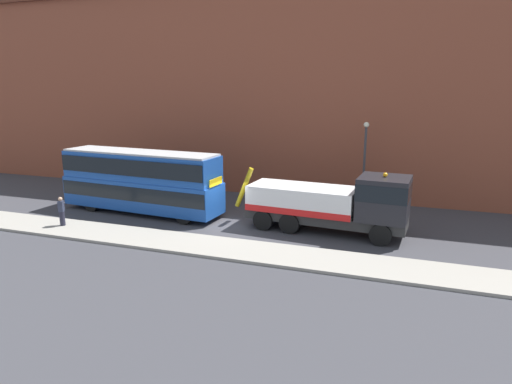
{
  "coord_description": "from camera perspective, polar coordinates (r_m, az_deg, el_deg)",
  "views": [
    {
      "loc": [
        9.78,
        -23.81,
        8.02
      ],
      "look_at": [
        1.4,
        0.36,
        2.0
      ],
      "focal_mm": 31.19,
      "sensor_mm": 36.0,
      "label": 1
    }
  ],
  "objects": [
    {
      "name": "near_kerb",
      "position": [
        23.31,
        -6.99,
        -6.79
      ],
      "size": [
        60.0,
        2.8,
        0.15
      ],
      "primitive_type": "cube",
      "color": "gray",
      "rests_on": "ground_plane"
    },
    {
      "name": "pedestrian_onlooker",
      "position": [
        28.25,
        -23.66,
        -2.32
      ],
      "size": [
        0.41,
        0.47,
        1.71
      ],
      "rotation": [
        0.0,
        0.0,
        0.45
      ],
      "color": "#232333",
      "rests_on": "near_kerb"
    },
    {
      "name": "building_facade",
      "position": [
        33.72,
        2.33,
        13.32
      ],
      "size": [
        60.0,
        1.5,
        16.0
      ],
      "color": "brown",
      "rests_on": "ground_plane"
    },
    {
      "name": "double_decker_bus",
      "position": [
        29.71,
        -14.55,
        1.58
      ],
      "size": [
        11.17,
        3.38,
        4.06
      ],
      "rotation": [
        0.0,
        0.0,
        -0.08
      ],
      "color": "#19479E",
      "rests_on": "ground_plane"
    },
    {
      "name": "recovery_tow_truck",
      "position": [
        25.22,
        9.86,
        -1.33
      ],
      "size": [
        10.22,
        3.32,
        3.67
      ],
      "rotation": [
        0.0,
        0.0,
        -0.08
      ],
      "color": "#2D2D2D",
      "rests_on": "ground_plane"
    },
    {
      "name": "ground_plane",
      "position": [
        26.96,
        -3.07,
        -4.08
      ],
      "size": [
        120.0,
        120.0,
        0.0
      ],
      "primitive_type": "plane",
      "color": "#38383D"
    },
    {
      "name": "street_lamp",
      "position": [
        30.55,
        13.75,
        4.3
      ],
      "size": [
        0.36,
        0.36,
        5.83
      ],
      "color": "#38383D",
      "rests_on": "ground_plane"
    }
  ]
}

